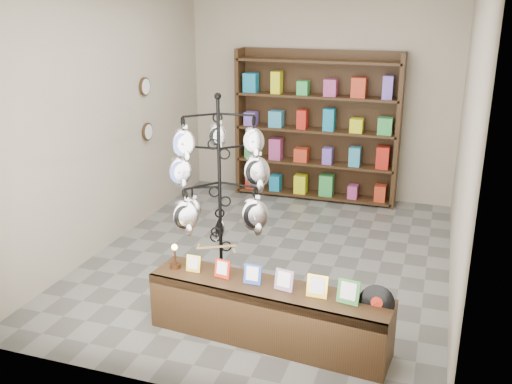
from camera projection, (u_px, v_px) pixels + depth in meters
ground at (270, 258)px, 6.69m from camera, size 5.00×5.00×0.00m
room_envelope at (272, 100)px, 6.09m from camera, size 5.00×5.00×5.00m
display_tree at (220, 183)px, 5.52m from camera, size 1.13×1.13×2.06m
front_shelf at (268, 313)px, 4.99m from camera, size 2.18×0.63×0.76m
back_shelving at (316, 131)px, 8.42m from camera, size 2.42×0.36×2.20m
wall_clocks at (146, 109)px, 7.51m from camera, size 0.03×0.24×0.84m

